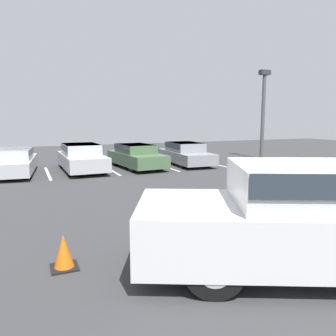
# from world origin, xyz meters

# --- Properties ---
(stall_stripe_b) EXTENTS (0.12, 4.08, 0.01)m
(stall_stripe_b) POSITION_xyz_m (-4.49, 12.85, 0.00)
(stall_stripe_b) COLOR white
(stall_stripe_b) RESTS_ON ground_plane
(stall_stripe_c) EXTENTS (0.12, 4.08, 0.01)m
(stall_stripe_c) POSITION_xyz_m (-1.52, 12.85, 0.00)
(stall_stripe_c) COLOR white
(stall_stripe_c) RESTS_ON ground_plane
(stall_stripe_d) EXTENTS (0.12, 4.08, 0.01)m
(stall_stripe_d) POSITION_xyz_m (1.46, 12.85, 0.00)
(stall_stripe_d) COLOR white
(stall_stripe_d) RESTS_ON ground_plane
(stall_stripe_e) EXTENTS (0.12, 4.08, 0.01)m
(stall_stripe_e) POSITION_xyz_m (4.44, 12.85, 0.00)
(stall_stripe_e) COLOR white
(stall_stripe_e) RESTS_ON ground_plane
(pickup_truck) EXTENTS (6.18, 4.39, 1.80)m
(pickup_truck) POSITION_xyz_m (-1.05, 0.34, 0.90)
(pickup_truck) COLOR white
(pickup_truck) RESTS_ON ground_plane
(parked_sedan_a) EXTENTS (2.28, 4.73, 1.19)m
(parked_sedan_a) POSITION_xyz_m (-5.99, 13.11, 0.63)
(parked_sedan_a) COLOR #B7BABF
(parked_sedan_a) RESTS_ON ground_plane
(parked_sedan_b) EXTENTS (1.88, 4.70, 1.33)m
(parked_sedan_b) POSITION_xyz_m (-2.88, 13.03, 0.71)
(parked_sedan_b) COLOR #B7BABF
(parked_sedan_b) RESTS_ON ground_plane
(parked_sedan_c) EXTENTS (2.09, 4.52, 1.23)m
(parked_sedan_c) POSITION_xyz_m (-0.09, 12.93, 0.66)
(parked_sedan_c) COLOR #4C6B47
(parked_sedan_c) RESTS_ON ground_plane
(parked_sedan_d) EXTENTS (1.98, 4.61, 1.24)m
(parked_sedan_d) POSITION_xyz_m (2.88, 13.09, 0.66)
(parked_sedan_d) COLOR gray
(parked_sedan_d) RESTS_ON ground_plane
(light_post) EXTENTS (0.70, 0.36, 5.62)m
(light_post) POSITION_xyz_m (8.75, 13.70, 3.23)
(light_post) COLOR #515156
(light_post) RESTS_ON ground_plane
(traffic_cone) EXTENTS (0.45, 0.45, 0.59)m
(traffic_cone) POSITION_xyz_m (-4.88, 2.11, 0.27)
(traffic_cone) COLOR black
(traffic_cone) RESTS_ON ground_plane
(wheel_stop_curb) EXTENTS (1.74, 0.20, 0.14)m
(wheel_stop_curb) POSITION_xyz_m (-2.83, 15.33, 0.07)
(wheel_stop_curb) COLOR #B7B2A8
(wheel_stop_curb) RESTS_ON ground_plane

